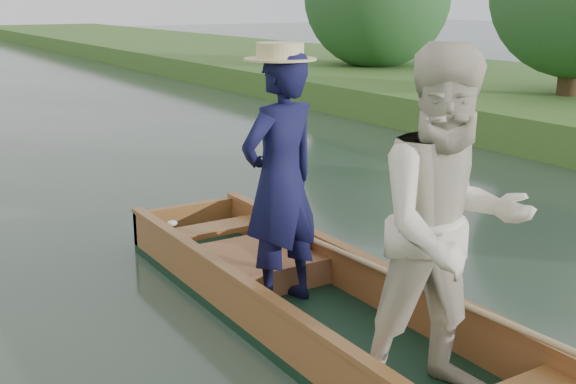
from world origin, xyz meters
TOP-DOWN VIEW (x-y plane):
  - ground at (0.00, 0.00)m, footprint 120.00×120.00m
  - punt at (0.00, -0.34)m, footprint 1.19×5.14m

SIDE VIEW (x-z plane):
  - ground at x=0.00m, z-range 0.00..0.00m
  - punt at x=0.00m, z-range -0.26..1.88m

